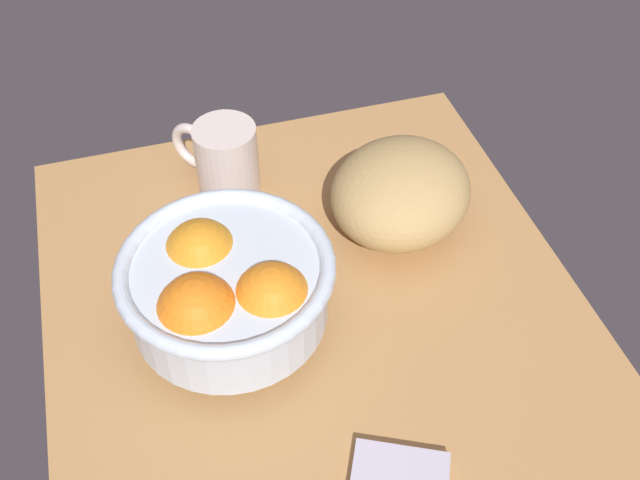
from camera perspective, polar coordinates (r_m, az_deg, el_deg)
name	(u,v)px	position (r cm, az deg, el deg)	size (l,w,h in cm)	color
ground_plane	(322,332)	(79.03, 0.19, -7.07)	(68.25, 56.14, 3.00)	#B4814B
fruit_bowl	(226,288)	(73.00, -7.19, -3.68)	(21.31, 21.31, 11.35)	silver
bread_loaf	(400,192)	(84.34, 6.18, 3.65)	(16.99, 15.32, 10.05)	tan
mug	(224,159)	(89.50, -7.36, 6.18)	(10.14, 9.67, 9.28)	silver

